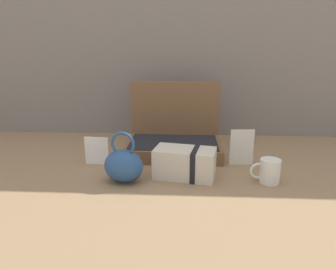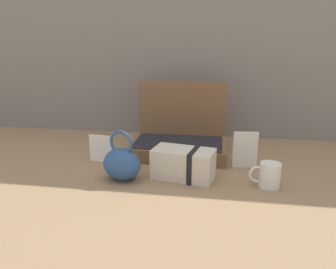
{
  "view_description": "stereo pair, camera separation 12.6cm",
  "coord_description": "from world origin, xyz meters",
  "px_view_note": "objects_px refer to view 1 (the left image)",
  "views": [
    {
      "loc": [
        0.08,
        -1.23,
        0.51
      ],
      "look_at": [
        0.01,
        -0.02,
        0.16
      ],
      "focal_mm": 33.84,
      "sensor_mm": 36.0,
      "label": 1
    },
    {
      "loc": [
        0.21,
        -1.22,
        0.51
      ],
      "look_at": [
        0.01,
        -0.02,
        0.16
      ],
      "focal_mm": 33.84,
      "sensor_mm": 36.0,
      "label": 2
    }
  ],
  "objects_px": {
    "info_card_left": "(97,151)",
    "poster_card_right": "(242,147)",
    "teal_pouch_handbag": "(124,165)",
    "cream_toiletry_bag": "(186,163)",
    "open_suitcase": "(174,138)",
    "coffee_mug": "(269,171)"
  },
  "relations": [
    {
      "from": "coffee_mug",
      "to": "info_card_left",
      "type": "bearing_deg",
      "value": 167.82
    },
    {
      "from": "open_suitcase",
      "to": "coffee_mug",
      "type": "xyz_separation_m",
      "value": [
        0.37,
        -0.34,
        -0.03
      ]
    },
    {
      "from": "teal_pouch_handbag",
      "to": "poster_card_right",
      "type": "bearing_deg",
      "value": 23.31
    },
    {
      "from": "cream_toiletry_bag",
      "to": "info_card_left",
      "type": "height_order",
      "value": "info_card_left"
    },
    {
      "from": "teal_pouch_handbag",
      "to": "coffee_mug",
      "type": "bearing_deg",
      "value": 2.37
    },
    {
      "from": "cream_toiletry_bag",
      "to": "poster_card_right",
      "type": "distance_m",
      "value": 0.29
    },
    {
      "from": "info_card_left",
      "to": "poster_card_right",
      "type": "height_order",
      "value": "poster_card_right"
    },
    {
      "from": "open_suitcase",
      "to": "teal_pouch_handbag",
      "type": "xyz_separation_m",
      "value": [
        -0.18,
        -0.36,
        -0.0
      ]
    },
    {
      "from": "coffee_mug",
      "to": "info_card_left",
      "type": "height_order",
      "value": "info_card_left"
    },
    {
      "from": "cream_toiletry_bag",
      "to": "poster_card_right",
      "type": "xyz_separation_m",
      "value": [
        0.24,
        0.15,
        0.02
      ]
    },
    {
      "from": "open_suitcase",
      "to": "coffee_mug",
      "type": "relative_size",
      "value": 3.91
    },
    {
      "from": "info_card_left",
      "to": "poster_card_right",
      "type": "relative_size",
      "value": 0.78
    },
    {
      "from": "poster_card_right",
      "to": "info_card_left",
      "type": "bearing_deg",
      "value": 177.41
    },
    {
      "from": "cream_toiletry_bag",
      "to": "coffee_mug",
      "type": "xyz_separation_m",
      "value": [
        0.32,
        -0.03,
        -0.01
      ]
    },
    {
      "from": "open_suitcase",
      "to": "poster_card_right",
      "type": "height_order",
      "value": "open_suitcase"
    },
    {
      "from": "open_suitcase",
      "to": "cream_toiletry_bag",
      "type": "bearing_deg",
      "value": -79.37
    },
    {
      "from": "open_suitcase",
      "to": "info_card_left",
      "type": "bearing_deg",
      "value": -150.56
    },
    {
      "from": "teal_pouch_handbag",
      "to": "cream_toiletry_bag",
      "type": "height_order",
      "value": "teal_pouch_handbag"
    },
    {
      "from": "cream_toiletry_bag",
      "to": "info_card_left",
      "type": "xyz_separation_m",
      "value": [
        -0.39,
        0.12,
        0.0
      ]
    },
    {
      "from": "teal_pouch_handbag",
      "to": "coffee_mug",
      "type": "distance_m",
      "value": 0.55
    },
    {
      "from": "info_card_left",
      "to": "poster_card_right",
      "type": "xyz_separation_m",
      "value": [
        0.63,
        0.03,
        0.02
      ]
    },
    {
      "from": "open_suitcase",
      "to": "info_card_left",
      "type": "relative_size",
      "value": 3.62
    }
  ]
}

